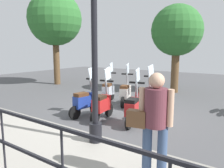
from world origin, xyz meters
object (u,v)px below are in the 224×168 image
Objects in this scene: scooter_far_0 at (145,96)px; scooter_far_1 at (125,92)px; lamp_post_near at (94,48)px; scooter_near_1 at (102,104)px; scooter_near_0 at (134,108)px; scooter_far_2 at (108,90)px; tree_distant at (177,31)px; scooter_near_2 at (85,101)px; pedestrian_with_bag at (154,119)px; tree_large at (55,19)px.

scooter_far_0 and scooter_far_1 have the same top height.
scooter_near_1 is (1.54, 0.99, -1.59)m from lamp_post_near.
scooter_near_0 and scooter_far_2 have the same top height.
scooter_near_2 is (-5.34, 0.98, -2.40)m from tree_distant.
scooter_near_0 is (1.73, 0.06, -1.59)m from lamp_post_near.
scooter_near_1 is at bearing 37.99° from pedestrian_with_bag.
pedestrian_with_bag reaches higher than scooter_near_1.
scooter_far_0 is (1.68, -1.21, 0.00)m from scooter_near_2.
lamp_post_near is at bearing -124.91° from scooter_near_2.
scooter_far_0 is at bearing -121.21° from scooter_far_1.
scooter_near_1 is 1.00× the size of scooter_near_2.
scooter_near_0 is at bearing -145.87° from scooter_far_2.
lamp_post_near reaches higher than tree_distant.
lamp_post_near reaches higher than scooter_near_2.
tree_distant reaches higher than scooter_near_1.
pedestrian_with_bag is 4.32m from scooter_far_0.
tree_large reaches higher than tree_distant.
lamp_post_near is 3.62m from scooter_far_0.
scooter_near_2 and scooter_far_1 have the same top height.
tree_large is (5.38, 7.23, 1.67)m from lamp_post_near.
scooter_near_0 is 1.00× the size of scooter_far_2.
lamp_post_near is 6.96m from tree_distant.
scooter_near_2 is (-3.83, -5.58, -3.27)m from tree_large.
pedestrian_with_bag is at bearing -163.56° from tree_distant.
scooter_near_1 is at bearing 168.83° from scooter_far_0.
lamp_post_near is 2.43m from scooter_near_1.
scooter_near_0 and scooter_near_1 have the same top height.
scooter_far_1 is (3.44, 1.34, -1.59)m from lamp_post_near.
tree_large is at bearing 43.81° from pedestrian_with_bag.
tree_distant is 5.72m from scooter_near_0.
tree_large is 3.44× the size of scooter_near_0.
lamp_post_near is 4.34m from scooter_far_2.
pedestrian_with_bag is at bearing -162.05° from scooter_far_1.
scooter_far_0 is at bearing -25.52° from scooter_near_1.
tree_large is at bearing 53.38° from lamp_post_near.
pedestrian_with_bag is 0.39× the size of tree_distant.
scooter_far_0 is (-2.16, -6.79, -3.27)m from tree_large.
tree_distant is at bearing -28.75° from scooter_far_1.
tree_large is 6.79m from tree_distant.
tree_large is 7.01m from scooter_far_1.
scooter_near_0 is at bearing -160.72° from scooter_far_1.
tree_distant is 2.67× the size of scooter_far_2.
scooter_near_1 and scooter_far_2 have the same top height.
pedestrian_with_bag reaches higher than scooter_far_0.
scooter_far_2 is at bearing 72.32° from scooter_far_1.
tree_distant reaches higher than scooter_far_0.
tree_large reaches higher than scooter_far_0.
scooter_near_0 is 1.00× the size of scooter_far_1.
scooter_near_0 is at bearing -173.24° from tree_distant.
tree_distant is 2.67× the size of scooter_near_1.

